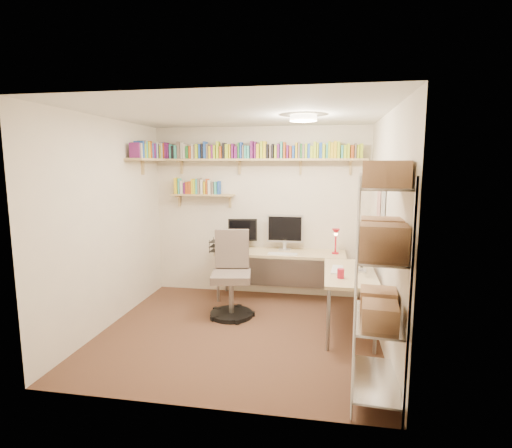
# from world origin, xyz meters

# --- Properties ---
(ground) EXTENTS (3.20, 3.20, 0.00)m
(ground) POSITION_xyz_m (0.00, 0.00, 0.00)
(ground) COLOR #49341F
(ground) RESTS_ON ground
(room_shell) EXTENTS (3.24, 3.04, 2.52)m
(room_shell) POSITION_xyz_m (0.00, 0.00, 1.55)
(room_shell) COLOR beige
(room_shell) RESTS_ON ground
(wall_shelves) EXTENTS (3.12, 1.09, 0.80)m
(wall_shelves) POSITION_xyz_m (-0.42, 1.29, 2.03)
(wall_shelves) COLOR tan
(wall_shelves) RESTS_ON ground
(corner_desk) EXTENTS (2.19, 1.85, 1.23)m
(corner_desk) POSITION_xyz_m (0.48, 0.98, 0.70)
(corner_desk) COLOR beige
(corner_desk) RESTS_ON ground
(office_chair) EXTENTS (0.59, 0.59, 1.11)m
(office_chair) POSITION_xyz_m (-0.21, 0.52, 0.47)
(office_chair) COLOR black
(office_chair) RESTS_ON ground
(wire_rack) EXTENTS (0.47, 0.85, 1.99)m
(wire_rack) POSITION_xyz_m (1.42, -1.10, 1.25)
(wire_rack) COLOR silver
(wire_rack) RESTS_ON ground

